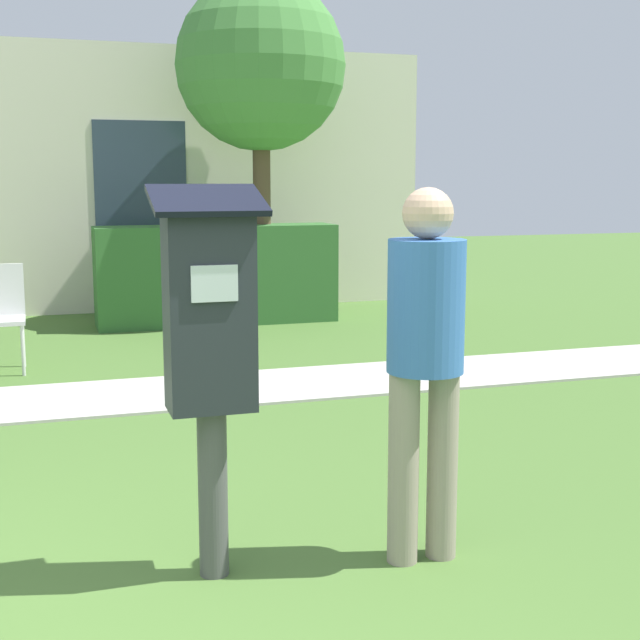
{
  "coord_description": "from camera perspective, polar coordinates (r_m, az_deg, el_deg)",
  "views": [
    {
      "loc": [
        0.15,
        -2.74,
        1.61
      ],
      "look_at": [
        1.23,
        0.63,
        1.05
      ],
      "focal_mm": 50.0,
      "sensor_mm": 36.0,
      "label": 1
    }
  ],
  "objects": [
    {
      "name": "parking_meter",
      "position": [
        3.54,
        -7.07,
        -0.71
      ],
      "size": [
        0.44,
        0.31,
        1.59
      ],
      "color": "#4C4C4C",
      "rests_on": "ground"
    },
    {
      "name": "tree",
      "position": [
        10.3,
        -3.83,
        15.87
      ],
      "size": [
        1.9,
        1.9,
        3.82
      ],
      "color": "brown",
      "rests_on": "ground"
    },
    {
      "name": "building_facade",
      "position": [
        11.12,
        -18.74,
        8.48
      ],
      "size": [
        10.0,
        0.26,
        3.2
      ],
      "color": "beige",
      "rests_on": "ground"
    },
    {
      "name": "sidewalk",
      "position": [
        6.79,
        -18.57,
        -5.09
      ],
      "size": [
        12.0,
        1.1,
        0.02
      ],
      "color": "#B7B2A8",
      "rests_on": "ground"
    },
    {
      "name": "hedge_row",
      "position": [
        10.04,
        -6.6,
        2.9
      ],
      "size": [
        2.67,
        0.6,
        1.1
      ],
      "color": "#33662D",
      "rests_on": "ground"
    },
    {
      "name": "person_standing",
      "position": [
        3.71,
        6.76,
        -1.66
      ],
      "size": [
        0.32,
        0.32,
        1.58
      ],
      "rotation": [
        0.0,
        0.0,
        0.4
      ],
      "color": "gray",
      "rests_on": "ground"
    }
  ]
}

